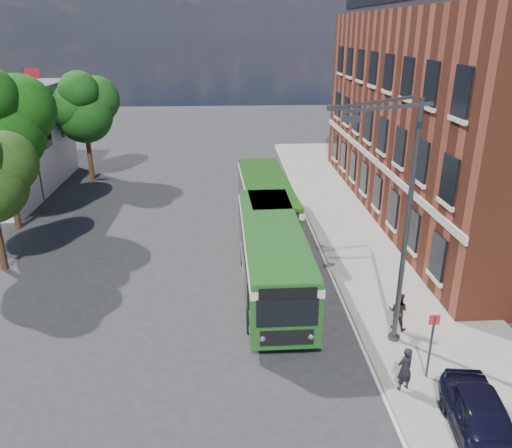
{
  "coord_description": "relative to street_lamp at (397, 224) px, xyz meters",
  "views": [
    {
      "loc": [
        -0.89,
        -17.51,
        11.01
      ],
      "look_at": [
        0.42,
        4.86,
        2.2
      ],
      "focal_mm": 35.0,
      "sensor_mm": 36.0,
      "label": 1
    }
  ],
  "objects": [
    {
      "name": "tree_mid",
      "position": [
        -18.06,
        12.55,
        1.53
      ],
      "size": [
        5.52,
        5.25,
        9.31
      ],
      "color": "#382314",
      "rests_on": "ground"
    },
    {
      "name": "pedestrian_b",
      "position": [
        0.68,
        0.7,
        -3.87
      ],
      "size": [
        0.94,
        0.88,
        1.53
      ],
      "primitive_type": "imported",
      "rotation": [
        0.0,
        0.0,
        2.62
      ],
      "color": "black",
      "rests_on": "pavement"
    },
    {
      "name": "ground",
      "position": [
        -4.84,
        2.0,
        -4.79
      ],
      "size": [
        120.0,
        120.0,
        0.0
      ],
      "primitive_type": "plane",
      "color": "#29292C",
      "rests_on": "ground"
    },
    {
      "name": "tree_right",
      "position": [
        -16.27,
        22.84,
        0.8
      ],
      "size": [
        4.88,
        4.64,
        8.24
      ],
      "color": "#382314",
      "rests_on": "ground"
    },
    {
      "name": "parked_car",
      "position": [
        1.19,
        -5.06,
        -3.95
      ],
      "size": [
        2.19,
        4.23,
        1.38
      ],
      "primitive_type": "imported",
      "rotation": [
        0.0,
        0.0,
        -0.14
      ],
      "color": "black",
      "rests_on": "pavement"
    },
    {
      "name": "bus_stop_sign",
      "position": [
        0.76,
        -2.2,
        -3.28
      ],
      "size": [
        0.35,
        0.08,
        2.52
      ],
      "color": "#35383A",
      "rests_on": "ground"
    },
    {
      "name": "brick_office",
      "position": [
        9.16,
        14.0,
        2.18
      ],
      "size": [
        12.1,
        26.0,
        14.2
      ],
      "color": "brown",
      "rests_on": "ground"
    },
    {
      "name": "pavement",
      "position": [
        2.16,
        10.0,
        -4.72
      ],
      "size": [
        6.0,
        48.0,
        0.15
      ],
      "primitive_type": "cube",
      "color": "gray",
      "rests_on": "ground"
    },
    {
      "name": "pedestrian_a",
      "position": [
        -0.24,
        -2.76,
        -3.86
      ],
      "size": [
        0.66,
        0.54,
        1.55
      ],
      "primitive_type": "imported",
      "rotation": [
        0.0,
        0.0,
        3.49
      ],
      "color": "black",
      "rests_on": "pavement"
    },
    {
      "name": "street_lamp",
      "position": [
        0.0,
        0.0,
        0.0
      ],
      "size": [
        2.96,
        2.38,
        9.0
      ],
      "color": "#35383A",
      "rests_on": "ground"
    },
    {
      "name": "flagpole",
      "position": [
        -17.29,
        15.0,
        0.15
      ],
      "size": [
        0.95,
        0.1,
        9.0
      ],
      "color": "#35383A",
      "rests_on": "ground"
    },
    {
      "name": "bus_rear",
      "position": [
        -3.57,
        11.6,
        -2.96
      ],
      "size": [
        2.95,
        10.38,
        3.02
      ],
      "color": "#1E4D11",
      "rests_on": "ground"
    },
    {
      "name": "bus_front",
      "position": [
        -3.84,
        4.47,
        -2.96
      ],
      "size": [
        2.72,
        10.85,
        3.02
      ],
      "color": "#22551D",
      "rests_on": "ground"
    },
    {
      "name": "kerb_line",
      "position": [
        -0.89,
        10.0,
        -4.79
      ],
      "size": [
        0.12,
        48.0,
        0.01
      ],
      "primitive_type": "cube",
      "color": "beige",
      "rests_on": "ground"
    }
  ]
}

